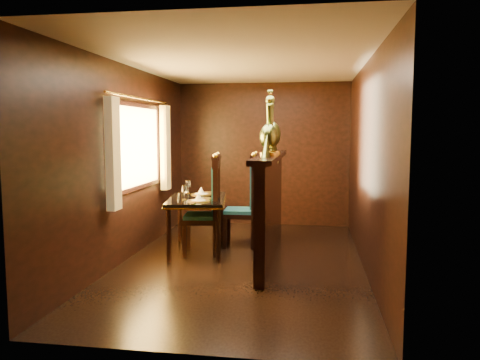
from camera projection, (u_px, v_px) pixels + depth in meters
The scene contains 8 objects.
ground at pixel (242, 262), 5.94m from camera, with size 5.00×5.00×0.00m, color black.
room_shell at pixel (236, 137), 5.81m from camera, with size 3.04×5.04×2.52m.
partition at pixel (270, 204), 6.11m from camera, with size 0.26×2.70×1.36m.
dining_table at pixel (197, 203), 6.44m from camera, with size 0.96×1.37×0.95m.
chair_left at pixel (211, 201), 6.30m from camera, with size 0.55×0.57×1.38m.
chair_right at pixel (249, 197), 6.72m from camera, with size 0.51×0.55×1.37m.
peacock_left at pixel (269, 125), 5.71m from camera, with size 0.23×0.62×0.74m, color #184A30, non-canonical shape.
peacock_right at pixel (271, 123), 6.09m from camera, with size 0.26×0.69×0.82m, color #184A30, non-canonical shape.
Camera 1 is at (0.85, -5.74, 1.66)m, focal length 35.00 mm.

